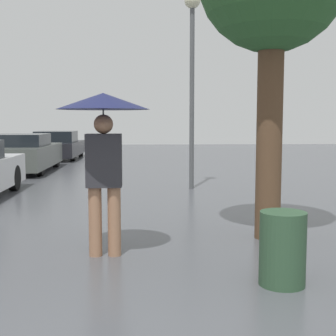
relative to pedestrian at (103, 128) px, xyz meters
name	(u,v)px	position (x,y,z in m)	size (l,w,h in m)	color
pedestrian	(103,128)	(0.00, 0.00, 0.00)	(1.11, 1.11, 1.98)	#9E7051
parked_car_third	(22,154)	(-3.43, 9.79, -0.98)	(1.90, 4.25, 1.23)	#4C514C
parked_car_farthest	(57,146)	(-3.17, 14.89, -1.01)	(1.86, 4.17, 1.21)	black
street_lamp	(192,50)	(1.68, 5.64, 1.76)	(0.38, 0.38, 4.67)	#515456
trash_bin	(283,249)	(1.86, -1.14, -1.19)	(0.47, 0.47, 0.75)	#2D4C33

